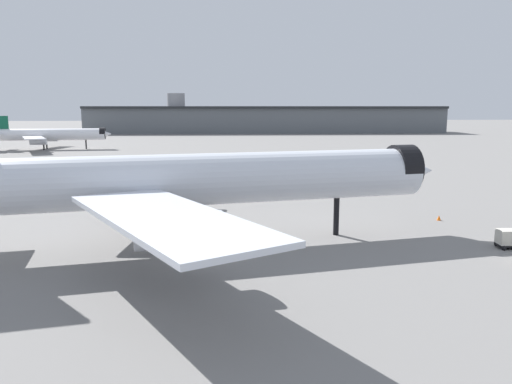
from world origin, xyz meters
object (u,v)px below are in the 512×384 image
object	(u,v)px
airliner_far_taxiway	(49,135)
baggage_cart_trailing	(510,238)
airliner_near_gate	(188,181)
traffic_cone_near_nose	(439,218)

from	to	relation	value
airliner_far_taxiway	baggage_cart_trailing	xyz separation A→B (m)	(80.14, -119.80, -3.73)
airliner_near_gate	baggage_cart_trailing	world-z (taller)	airliner_near_gate
airliner_near_gate	traffic_cone_near_nose	size ratio (longest dim) A/B	86.92
baggage_cart_trailing	airliner_far_taxiway	bearing A→B (deg)	-52.31
airliner_far_taxiway	traffic_cone_near_nose	distance (m)	133.43
airliner_near_gate	airliner_far_taxiway	distance (m)	125.99
airliner_near_gate	traffic_cone_near_nose	xyz separation A→B (m)	(29.60, 8.34, -6.14)
airliner_near_gate	traffic_cone_near_nose	bearing A→B (deg)	5.66
airliner_near_gate	airliner_far_taxiway	size ratio (longest dim) A/B	1.41
baggage_cart_trailing	traffic_cone_near_nose	bearing A→B (deg)	-79.02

